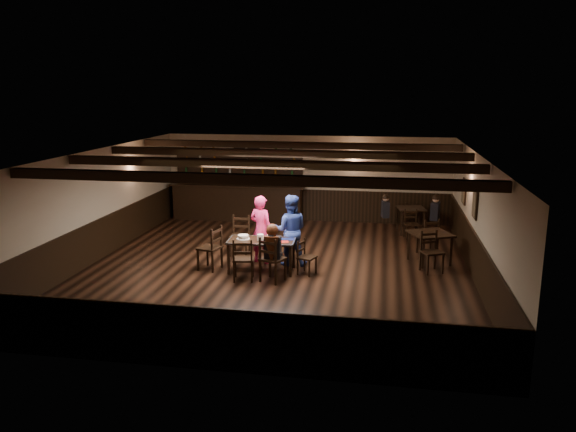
% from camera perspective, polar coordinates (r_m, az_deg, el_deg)
% --- Properties ---
extents(ground, '(10.00, 10.00, 0.00)m').
position_cam_1_polar(ground, '(13.31, -1.17, -5.30)').
color(ground, black).
rests_on(ground, ground).
extents(room_shell, '(9.02, 10.02, 2.71)m').
position_cam_1_polar(room_shell, '(12.90, -1.13, 2.13)').
color(room_shell, beige).
rests_on(room_shell, ground).
extents(dining_table, '(1.57, 0.85, 0.75)m').
position_cam_1_polar(dining_table, '(12.91, -2.70, -2.79)').
color(dining_table, black).
rests_on(dining_table, ground).
extents(chair_near_left, '(0.52, 0.50, 0.97)m').
position_cam_1_polar(chair_near_left, '(12.30, -4.59, -4.13)').
color(chair_near_left, black).
rests_on(chair_near_left, ground).
extents(chair_near_right, '(0.61, 0.60, 1.02)m').
position_cam_1_polar(chair_near_right, '(12.18, -1.80, -4.10)').
color(chair_near_right, black).
rests_on(chair_near_right, ground).
extents(chair_end_left, '(0.56, 0.58, 1.03)m').
position_cam_1_polar(chair_end_left, '(13.13, -7.64, -2.91)').
color(chair_end_left, black).
rests_on(chair_end_left, ground).
extents(chair_end_right, '(0.46, 0.47, 0.80)m').
position_cam_1_polar(chair_end_right, '(12.78, 1.67, -3.89)').
color(chair_end_right, black).
rests_on(chair_end_right, ground).
extents(chair_far_pushed, '(0.48, 0.46, 1.01)m').
position_cam_1_polar(chair_far_pushed, '(14.28, -4.85, -1.61)').
color(chair_far_pushed, black).
rests_on(chair_far_pushed, ground).
extents(woman_pink, '(0.71, 0.59, 1.66)m').
position_cam_1_polar(woman_pink, '(13.52, -2.76, -1.36)').
color(woman_pink, '#FF387F').
rests_on(woman_pink, ground).
extents(man_blue, '(0.90, 0.74, 1.70)m').
position_cam_1_polar(man_blue, '(13.34, 0.22, -1.44)').
color(man_blue, navy).
rests_on(man_blue, ground).
extents(seated_person, '(0.35, 0.53, 0.87)m').
position_cam_1_polar(seated_person, '(12.16, -1.59, -2.87)').
color(seated_person, black).
rests_on(seated_person, ground).
extents(cake, '(0.31, 0.31, 0.10)m').
position_cam_1_polar(cake, '(12.98, -4.57, -2.15)').
color(cake, white).
rests_on(cake, dining_table).
extents(plate_stack_a, '(0.15, 0.15, 0.14)m').
position_cam_1_polar(plate_stack_a, '(12.83, -2.82, -2.17)').
color(plate_stack_a, white).
rests_on(plate_stack_a, dining_table).
extents(plate_stack_b, '(0.15, 0.15, 0.18)m').
position_cam_1_polar(plate_stack_b, '(12.89, -1.81, -2.01)').
color(plate_stack_b, white).
rests_on(plate_stack_b, dining_table).
extents(tea_light, '(0.06, 0.06, 0.06)m').
position_cam_1_polar(tea_light, '(12.98, -2.24, -2.20)').
color(tea_light, '#A5A8AD').
rests_on(tea_light, dining_table).
extents(salt_shaker, '(0.03, 0.03, 0.08)m').
position_cam_1_polar(salt_shaker, '(12.73, -1.19, -2.41)').
color(salt_shaker, silver).
rests_on(salt_shaker, dining_table).
extents(pepper_shaker, '(0.03, 0.03, 0.08)m').
position_cam_1_polar(pepper_shaker, '(12.76, -0.85, -2.37)').
color(pepper_shaker, '#A5A8AD').
rests_on(pepper_shaker, dining_table).
extents(drink_glass, '(0.08, 0.08, 0.12)m').
position_cam_1_polar(drink_glass, '(12.93, -1.30, -2.09)').
color(drink_glass, silver).
rests_on(drink_glass, dining_table).
extents(menu_red, '(0.37, 0.29, 0.00)m').
position_cam_1_polar(menu_red, '(12.73, -0.70, -2.60)').
color(menu_red, maroon).
rests_on(menu_red, dining_table).
extents(menu_blue, '(0.38, 0.31, 0.00)m').
position_cam_1_polar(menu_blue, '(12.92, -0.10, -2.36)').
color(menu_blue, '#0D1542').
rests_on(menu_blue, dining_table).
extents(bar_counter, '(4.32, 0.70, 2.20)m').
position_cam_1_polar(bar_counter, '(18.06, -5.10, 1.91)').
color(bar_counter, black).
rests_on(bar_counter, ground).
extents(back_table_a, '(1.18, 1.18, 0.75)m').
position_cam_1_polar(back_table_a, '(13.95, 14.24, -2.04)').
color(back_table_a, black).
rests_on(back_table_a, ground).
extents(back_table_b, '(0.89, 0.89, 0.75)m').
position_cam_1_polar(back_table_b, '(16.70, 12.37, 0.47)').
color(back_table_b, black).
rests_on(back_table_b, ground).
extents(bg_patron_left, '(0.25, 0.36, 0.67)m').
position_cam_1_polar(bg_patron_left, '(16.55, 9.87, 1.02)').
color(bg_patron_left, black).
rests_on(bg_patron_left, ground).
extents(bg_patron_right, '(0.30, 0.40, 0.73)m').
position_cam_1_polar(bg_patron_right, '(16.52, 14.75, 0.86)').
color(bg_patron_right, black).
rests_on(bg_patron_right, ground).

